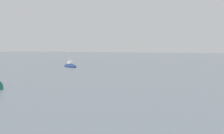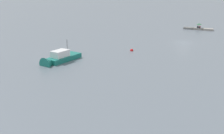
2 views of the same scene
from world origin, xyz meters
TOP-DOWN VIEW (x-y plane):
  - sailboat_navy_near at (-24.85, 9.96)m, footprint 6.50×8.23m

SIDE VIEW (x-z plane):
  - sailboat_navy_near at x=-24.85m, z-range -5.87..6.71m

